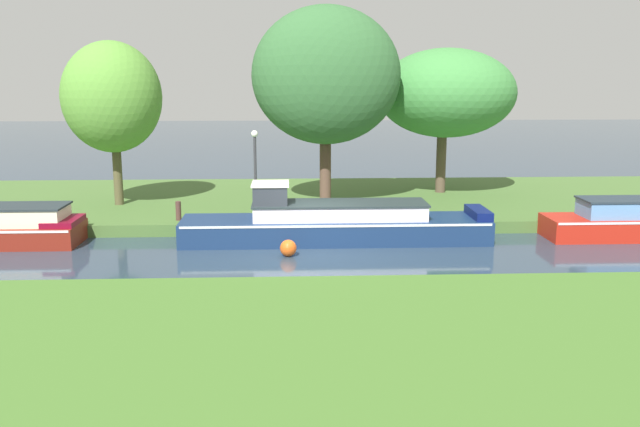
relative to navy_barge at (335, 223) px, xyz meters
The scene contains 13 objects.
ground_plane 1.57m from the navy_barge, 124.62° to the right, with size 120.00×120.00×0.00m, color #293A4B.
riverbank_far 5.87m from the navy_barge, 98.13° to the left, with size 72.00×10.00×0.40m, color #476A30.
riverbank_near 10.24m from the navy_barge, 94.64° to the right, with size 72.00×10.00×0.40m, color #436E29.
navy_barge is the anchor object (origin of this frame).
red_narrowboat 9.16m from the navy_barge, ahead, with size 4.53×1.67×1.30m.
maroon_cruiser 10.40m from the navy_barge, behind, with size 5.08×1.88×1.24m.
willow_tree_left 9.75m from the navy_barge, 150.95° to the left, with size 3.60×3.32×6.02m.
willow_tree_centre 6.15m from the navy_barge, 90.70° to the left, with size 5.42×3.44×7.27m.
willow_tree_right 8.79m from the navy_barge, 51.92° to the left, with size 5.53×4.69×5.85m.
lamp_post 4.10m from the navy_barge, 134.13° to the left, with size 0.24×0.24×2.92m.
mooring_post_near 5.38m from the navy_barge, 163.22° to the left, with size 0.18×0.18×0.64m, color #4B2F2A.
mooring_post_far 1.57m from the navy_barge, 98.12° to the left, with size 0.15×0.15×0.54m, color #473D26.
channel_buoy 2.35m from the navy_barge, 129.38° to the right, with size 0.49×0.49×0.49m, color #E55919.
Camera 1 is at (-0.61, -20.04, 5.20)m, focal length 38.59 mm.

